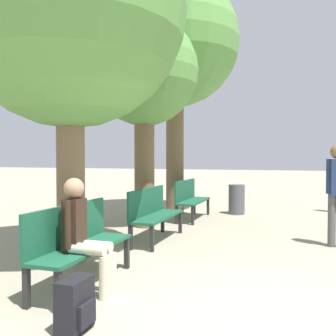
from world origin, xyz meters
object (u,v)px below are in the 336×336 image
at_px(tree_row_2, 175,44).
at_px(trash_bin, 237,199).
at_px(tree_row_1, 144,75).
at_px(person_seated, 83,232).
at_px(bench_row_2, 190,197).
at_px(tree_row_0, 69,11).
at_px(bench_row_0, 77,239).
at_px(bench_row_1, 153,211).
at_px(backpack, 75,305).

distance_m(tree_row_2, trash_bin, 4.41).
relative_size(tree_row_1, trash_bin, 5.79).
relative_size(tree_row_1, person_seated, 3.52).
height_order(bench_row_2, trash_bin, bench_row_2).
bearing_deg(tree_row_0, tree_row_1, 90.00).
xyz_separation_m(bench_row_0, bench_row_1, (0.00, 2.45, 0.00)).
xyz_separation_m(bench_row_0, tree_row_1, (-0.64, 3.62, 2.70)).
height_order(bench_row_0, backpack, bench_row_0).
xyz_separation_m(bench_row_2, backpack, (0.63, -5.92, -0.31)).
distance_m(tree_row_2, backpack, 8.10).
bearing_deg(tree_row_2, backpack, -79.31).
bearing_deg(bench_row_2, bench_row_0, -90.00).
bearing_deg(person_seated, bench_row_1, 95.00).
bearing_deg(backpack, tree_row_0, 124.28).
xyz_separation_m(tree_row_2, trash_bin, (1.60, 0.30, -4.10)).
bearing_deg(trash_bin, person_seated, -96.56).
xyz_separation_m(bench_row_0, person_seated, (0.24, -0.23, 0.14)).
bearing_deg(bench_row_2, trash_bin, 50.12).
xyz_separation_m(person_seated, backpack, (0.40, -0.78, -0.46)).
height_order(backpack, trash_bin, trash_bin).
bearing_deg(tree_row_1, bench_row_2, 63.41).
distance_m(bench_row_1, tree_row_2, 5.18).
relative_size(bench_row_1, tree_row_2, 0.26).
distance_m(bench_row_1, person_seated, 2.70).
bearing_deg(bench_row_0, tree_row_0, 126.87).
distance_m(tree_row_1, backpack, 5.68).
height_order(tree_row_2, backpack, tree_row_2).
distance_m(bench_row_2, tree_row_1, 3.06).
bearing_deg(trash_bin, backpack, -92.63).
distance_m(bench_row_0, tree_row_2, 7.01).
distance_m(tree_row_0, trash_bin, 6.30).
height_order(bench_row_2, tree_row_2, tree_row_2).
bearing_deg(bench_row_0, trash_bin, 81.01).
height_order(person_seated, backpack, person_seated).
bearing_deg(backpack, tree_row_1, 105.40).
height_order(tree_row_1, backpack, tree_row_1).
height_order(bench_row_1, tree_row_0, tree_row_0).
bearing_deg(bench_row_2, tree_row_1, -116.59).
height_order(bench_row_0, tree_row_1, tree_row_1).
bearing_deg(person_seated, tree_row_2, 98.35).
bearing_deg(bench_row_0, bench_row_1, 90.00).
bearing_deg(trash_bin, bench_row_1, -104.90).
relative_size(bench_row_1, person_seated, 1.28).
bearing_deg(tree_row_1, person_seated, -77.17).
bearing_deg(bench_row_0, bench_row_2, 90.00).
height_order(bench_row_1, tree_row_1, tree_row_1).
bearing_deg(bench_row_1, trash_bin, 75.10).
distance_m(bench_row_0, bench_row_2, 4.91).
bearing_deg(backpack, person_seated, 117.04).
relative_size(bench_row_0, tree_row_2, 0.26).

